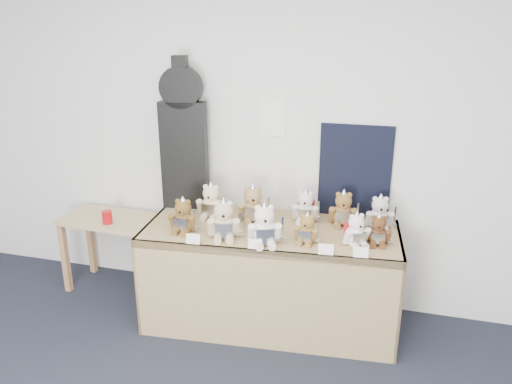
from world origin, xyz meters
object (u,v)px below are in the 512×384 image
(teddy_back_centre_right, at_px, (305,208))
(teddy_back_centre_left, at_px, (253,205))
(teddy_front_left, at_px, (224,221))
(teddy_back_left, at_px, (211,202))
(teddy_front_far_left, at_px, (183,217))
(display_table, at_px, (269,253))
(side_table, at_px, (111,230))
(teddy_back_right, at_px, (343,210))
(teddy_front_right, at_px, (307,230))
(teddy_front_far_right, at_px, (356,231))
(guitar_case, at_px, (183,136))
(red_cup, at_px, (107,217))
(teddy_front_end, at_px, (378,231))
(teddy_front_centre, at_px, (264,226))
(teddy_back_end, at_px, (380,214))

(teddy_back_centre_right, bearing_deg, teddy_back_centre_left, -169.19)
(teddy_front_left, height_order, teddy_back_left, teddy_front_left)
(teddy_front_far_left, height_order, teddy_back_centre_left, teddy_back_centre_left)
(display_table, distance_m, side_table, 1.46)
(teddy_front_left, distance_m, teddy_back_right, 0.91)
(teddy_front_left, height_order, teddy_front_right, teddy_front_left)
(teddy_front_right, distance_m, teddy_front_far_right, 0.33)
(guitar_case, distance_m, teddy_front_far_right, 1.54)
(red_cup, relative_size, teddy_back_centre_left, 0.33)
(teddy_front_end, height_order, teddy_back_centre_left, teddy_back_centre_left)
(guitar_case, bearing_deg, red_cup, -164.74)
(teddy_front_end, bearing_deg, teddy_front_right, -173.08)
(guitar_case, distance_m, teddy_front_centre, 1.07)
(guitar_case, height_order, teddy_front_left, guitar_case)
(red_cup, height_order, teddy_back_end, teddy_back_end)
(teddy_front_left, bearing_deg, guitar_case, 117.66)
(teddy_front_centre, xyz_separation_m, teddy_back_right, (0.48, 0.49, -0.01))
(teddy_front_left, height_order, teddy_back_right, teddy_front_left)
(teddy_front_end, height_order, teddy_back_right, teddy_back_right)
(side_table, height_order, teddy_back_left, teddy_back_left)
(display_table, relative_size, guitar_case, 1.60)
(teddy_back_centre_left, distance_m, teddy_back_centre_right, 0.40)
(red_cup, xyz_separation_m, teddy_front_end, (2.15, -0.07, 0.16))
(guitar_case, xyz_separation_m, teddy_front_left, (0.50, -0.51, -0.46))
(display_table, distance_m, teddy_back_right, 0.64)
(guitar_case, bearing_deg, teddy_front_far_right, -22.89)
(side_table, bearing_deg, guitar_case, 13.57)
(guitar_case, height_order, teddy_front_far_left, guitar_case)
(display_table, xyz_separation_m, teddy_front_far_left, (-0.61, -0.15, 0.28))
(teddy_front_far_left, xyz_separation_m, teddy_back_left, (0.10, 0.32, 0.01))
(teddy_back_left, bearing_deg, display_table, -22.30)
(red_cup, bearing_deg, teddy_front_far_left, -16.20)
(display_table, distance_m, teddy_front_far_right, 0.68)
(display_table, height_order, teddy_front_centre, teddy_front_centre)
(red_cup, relative_size, teddy_front_centre, 0.33)
(teddy_front_end, bearing_deg, teddy_front_far_right, -166.19)
(display_table, distance_m, teddy_front_end, 0.81)
(red_cup, distance_m, teddy_front_centre, 1.44)
(teddy_front_far_right, bearing_deg, teddy_front_centre, 162.87)
(teddy_back_end, bearing_deg, teddy_front_end, -99.53)
(side_table, relative_size, red_cup, 7.62)
(red_cup, distance_m, teddy_front_end, 2.15)
(teddy_front_far_left, distance_m, teddy_back_centre_right, 0.92)
(display_table, relative_size, teddy_back_centre_right, 6.96)
(teddy_front_centre, distance_m, teddy_back_right, 0.68)
(red_cup, height_order, teddy_front_far_left, teddy_front_far_left)
(teddy_front_left, xyz_separation_m, teddy_back_end, (1.04, 0.47, -0.01))
(teddy_front_end, relative_size, teddy_back_right, 0.82)
(teddy_back_end, bearing_deg, teddy_front_far_left, -172.69)
(side_table, bearing_deg, teddy_front_end, -2.66)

